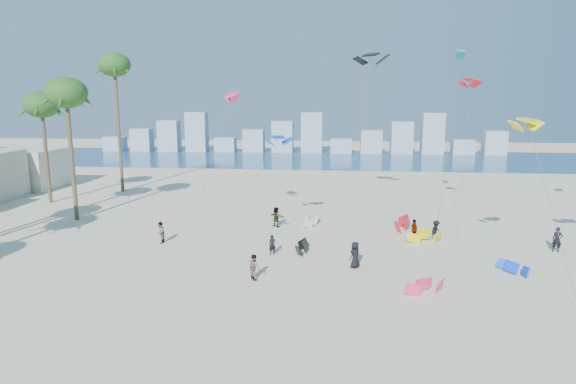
# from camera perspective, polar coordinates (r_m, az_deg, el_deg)

# --- Properties ---
(ground) EXTENTS (220.00, 220.00, 0.00)m
(ground) POSITION_cam_1_polar(r_m,az_deg,el_deg) (23.46, -11.90, -18.51)
(ground) COLOR beige
(ground) RESTS_ON ground
(ocean) EXTENTS (220.00, 220.00, 0.00)m
(ocean) POSITION_cam_1_polar(r_m,az_deg,el_deg) (92.30, 1.64, 4.02)
(ocean) COLOR navy
(ocean) RESTS_ON ground
(kitesurfer_near) EXTENTS (0.66, 0.58, 1.53)m
(kitesurfer_near) POSITION_cam_1_polar(r_m,az_deg,el_deg) (35.81, -1.87, -6.31)
(kitesurfer_near) COLOR black
(kitesurfer_near) RESTS_ON ground
(kitesurfer_mid) EXTENTS (0.97, 1.02, 1.65)m
(kitesurfer_mid) POSITION_cam_1_polar(r_m,az_deg,el_deg) (31.27, -4.05, -8.85)
(kitesurfer_mid) COLOR gray
(kitesurfer_mid) RESTS_ON ground
(kitesurfers_far) EXTENTS (31.44, 11.25, 1.92)m
(kitesurfers_far) POSITION_cam_1_polar(r_m,az_deg,el_deg) (39.26, 6.51, -4.59)
(kitesurfers_far) COLOR black
(kitesurfers_far) RESTS_ON ground
(grounded_kites) EXTENTS (16.06, 17.27, 1.05)m
(grounded_kites) POSITION_cam_1_polar(r_m,az_deg,el_deg) (39.10, 12.11, -5.51)
(grounded_kites) COLOR black
(grounded_kites) RESTS_ON ground
(flying_kites) EXTENTS (39.18, 22.45, 16.15)m
(flying_kites) POSITION_cam_1_polar(r_m,az_deg,el_deg) (42.75, 16.53, 10.99)
(flying_kites) COLOR #0E42F0
(flying_kites) RESTS_ON ground
(distant_skyline) EXTENTS (85.00, 3.00, 8.40)m
(distant_skyline) POSITION_cam_1_polar(r_m,az_deg,el_deg) (101.99, 1.38, 6.44)
(distant_skyline) COLOR #9EADBF
(distant_skyline) RESTS_ON ground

